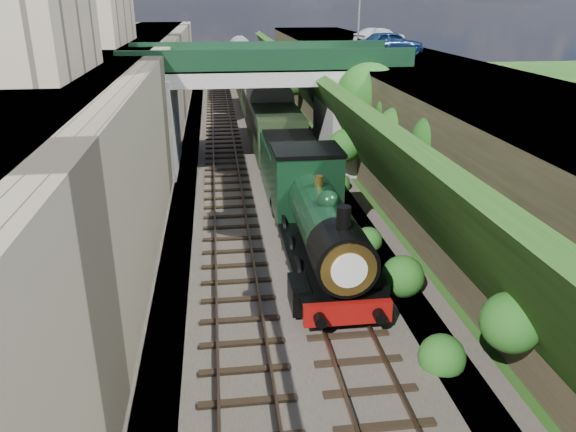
{
  "coord_description": "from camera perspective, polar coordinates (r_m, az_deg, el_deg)",
  "views": [
    {
      "loc": [
        -2.46,
        -9.55,
        9.79
      ],
      "look_at": [
        0.0,
        9.43,
        2.32
      ],
      "focal_mm": 35.0,
      "sensor_mm": 36.0,
      "label": 1
    }
  ],
  "objects": [
    {
      "name": "embankment_slope",
      "position": [
        32.85,
        6.08,
        8.98
      ],
      "size": [
        4.38,
        91.14,
        6.36
      ],
      "color": "#1E4714",
      "rests_on": "ground"
    },
    {
      "name": "coach_front",
      "position": [
        40.11,
        -2.04,
        10.16
      ],
      "size": [
        2.9,
        18.0,
        3.7
      ],
      "color": "black",
      "rests_on": "trackbed"
    },
    {
      "name": "coach_middle",
      "position": [
        58.61,
        -3.84,
        13.67
      ],
      "size": [
        2.9,
        18.0,
        3.7
      ],
      "color": "black",
      "rests_on": "trackbed"
    },
    {
      "name": "lamppost",
      "position": [
        41.05,
        7.35,
        20.83
      ],
      "size": [
        0.87,
        0.15,
        6.0
      ],
      "color": "gray",
      "rests_on": "street_plateau_right"
    },
    {
      "name": "retaining_wall",
      "position": [
        30.37,
        -13.12,
        8.8
      ],
      "size": [
        1.0,
        90.0,
        7.0
      ],
      "primitive_type": "cube",
      "color": "#756B56",
      "rests_on": "ground"
    },
    {
      "name": "track_right",
      "position": [
        31.27,
        -0.31,
        3.53
      ],
      "size": [
        2.5,
        90.0,
        0.2
      ],
      "color": "black",
      "rests_on": "trackbed"
    },
    {
      "name": "building_near",
      "position": [
        24.6,
        -25.26,
        17.56
      ],
      "size": [
        4.0,
        8.0,
        4.0
      ],
      "primitive_type": "cube",
      "color": "gray",
      "rests_on": "street_plateau_left"
    },
    {
      "name": "street_plateau_left",
      "position": [
        30.92,
        -19.64,
        8.34
      ],
      "size": [
        6.0,
        90.0,
        7.0
      ],
      "primitive_type": "cube",
      "color": "#262628",
      "rests_on": "ground"
    },
    {
      "name": "trackbed",
      "position": [
        31.2,
        -2.5,
        3.19
      ],
      "size": [
        10.0,
        90.0,
        0.2
      ],
      "primitive_type": "cube",
      "color": "#473F38",
      "rests_on": "ground"
    },
    {
      "name": "car_blue",
      "position": [
        39.39,
        10.36,
        16.92
      ],
      "size": [
        4.62,
        2.42,
        1.5
      ],
      "primitive_type": "imported",
      "rotation": [
        0.0,
        0.0,
        1.72
      ],
      "color": "#11274D",
      "rests_on": "street_plateau_right"
    },
    {
      "name": "coach_rear",
      "position": [
        77.26,
        -4.8,
        15.48
      ],
      "size": [
        2.9,
        18.0,
        3.7
      ],
      "color": "black",
      "rests_on": "trackbed"
    },
    {
      "name": "car_silver",
      "position": [
        46.36,
        9.3,
        17.49
      ],
      "size": [
        4.32,
        2.88,
        1.35
      ],
      "primitive_type": "imported",
      "rotation": [
        0.0,
        0.0,
        1.96
      ],
      "color": "#ABACB0",
      "rests_on": "street_plateau_right"
    },
    {
      "name": "tree",
      "position": [
        31.56,
        8.28,
        11.71
      ],
      "size": [
        3.6,
        3.8,
        6.6
      ],
      "color": "black",
      "rests_on": "ground"
    },
    {
      "name": "tender",
      "position": [
        28.05,
        0.44,
        4.37
      ],
      "size": [
        2.7,
        6.0,
        3.05
      ],
      "color": "black",
      "rests_on": "trackbed"
    },
    {
      "name": "locomotive",
      "position": [
        21.1,
        3.15,
        -0.71
      ],
      "size": [
        3.1,
        10.22,
        3.83
      ],
      "color": "black",
      "rests_on": "trackbed"
    },
    {
      "name": "track_left",
      "position": [
        31.06,
        -6.18,
        3.28
      ],
      "size": [
        2.5,
        90.0,
        0.2
      ],
      "color": "black",
      "rests_on": "trackbed"
    },
    {
      "name": "road_bridge",
      "position": [
        34.21,
        -1.6,
        11.68
      ],
      "size": [
        16.0,
        6.4,
        7.25
      ],
      "color": "gray",
      "rests_on": "ground"
    },
    {
      "name": "street_plateau_right",
      "position": [
        32.57,
        14.51,
        8.82
      ],
      "size": [
        8.0,
        90.0,
        6.25
      ],
      "primitive_type": "cube",
      "color": "#262628",
      "rests_on": "ground"
    }
  ]
}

